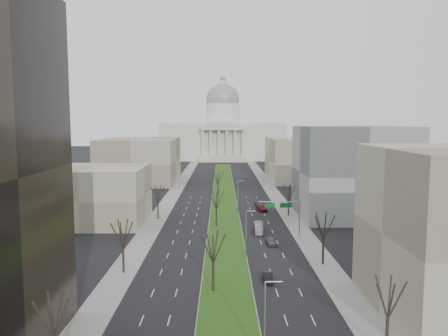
{
  "coord_description": "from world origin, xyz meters",
  "views": [
    {
      "loc": [
        -0.73,
        -22.94,
        25.43
      ],
      "look_at": [
        -0.02,
        109.07,
        11.13
      ],
      "focal_mm": 35.0,
      "sensor_mm": 36.0,
      "label": 1
    }
  ],
  "objects_px": {
    "car_grey_near": "(271,241)",
    "box_van": "(259,228)",
    "car_black": "(268,277)",
    "car_red": "(262,208)",
    "car_grey_far": "(260,203)"
  },
  "relations": [
    {
      "from": "car_grey_near",
      "to": "box_van",
      "type": "height_order",
      "value": "box_van"
    },
    {
      "from": "box_van",
      "to": "car_black",
      "type": "bearing_deg",
      "value": -88.52
    },
    {
      "from": "car_grey_near",
      "to": "car_black",
      "type": "height_order",
      "value": "car_grey_near"
    },
    {
      "from": "car_red",
      "to": "car_grey_near",
      "type": "bearing_deg",
      "value": -100.17
    },
    {
      "from": "car_grey_far",
      "to": "box_van",
      "type": "relative_size",
      "value": 0.67
    },
    {
      "from": "car_black",
      "to": "car_grey_far",
      "type": "relative_size",
      "value": 0.83
    },
    {
      "from": "car_red",
      "to": "box_van",
      "type": "relative_size",
      "value": 0.73
    },
    {
      "from": "car_red",
      "to": "car_grey_far",
      "type": "height_order",
      "value": "car_red"
    },
    {
      "from": "car_black",
      "to": "car_red",
      "type": "bearing_deg",
      "value": 86.99
    },
    {
      "from": "car_black",
      "to": "car_red",
      "type": "relative_size",
      "value": 0.75
    },
    {
      "from": "car_grey_near",
      "to": "car_black",
      "type": "xyz_separation_m",
      "value": [
        -2.81,
        -20.59,
        -0.05
      ]
    },
    {
      "from": "car_red",
      "to": "car_black",
      "type": "bearing_deg",
      "value": -102.31
    },
    {
      "from": "car_grey_near",
      "to": "box_van",
      "type": "bearing_deg",
      "value": 93.19
    },
    {
      "from": "car_grey_near",
      "to": "car_red",
      "type": "height_order",
      "value": "car_red"
    },
    {
      "from": "box_van",
      "to": "car_grey_near",
      "type": "bearing_deg",
      "value": -77.29
    }
  ]
}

